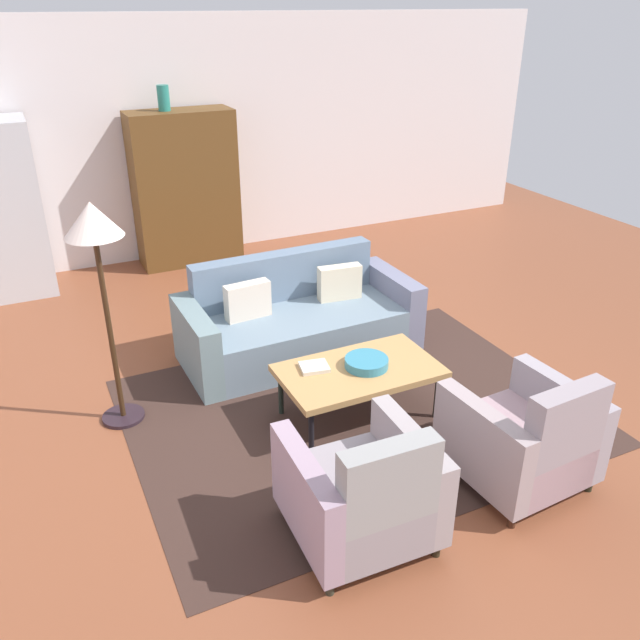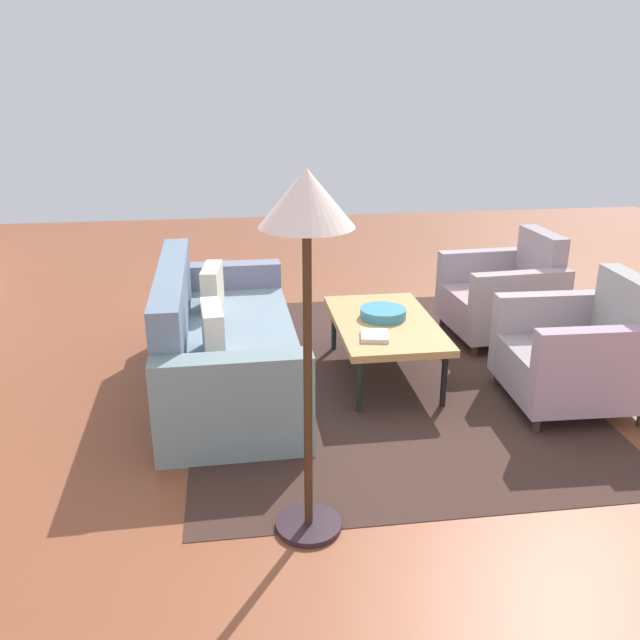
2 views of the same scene
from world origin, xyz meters
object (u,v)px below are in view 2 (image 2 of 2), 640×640
at_px(coffee_table, 385,325).
at_px(armchair_right, 507,297).
at_px(armchair_left, 580,355).
at_px(couch, 217,347).
at_px(floor_lamp, 307,236).
at_px(book_stack, 375,336).
at_px(fruit_bowl, 383,313).

distance_m(coffee_table, armchair_right, 1.31).
bearing_deg(armchair_left, couch, 77.59).
bearing_deg(floor_lamp, coffee_table, -24.26).
bearing_deg(armchair_left, floor_lamp, 120.83).
xyz_separation_m(coffee_table, armchair_left, (-0.60, -1.17, -0.04)).
relative_size(coffee_table, book_stack, 5.01).
bearing_deg(couch, coffee_table, 89.17).
distance_m(armchair_left, book_stack, 1.34).
relative_size(couch, book_stack, 8.82).
bearing_deg(coffee_table, fruit_bowl, -0.00).
bearing_deg(fruit_bowl, coffee_table, 180.00).
height_order(armchair_left, book_stack, armchair_left).
bearing_deg(couch, fruit_bowl, 92.11).
distance_m(armchair_left, floor_lamp, 2.45).
distance_m(armchair_left, fruit_bowl, 1.35).
height_order(couch, book_stack, couch).
xyz_separation_m(coffee_table, book_stack, (-0.31, 0.14, 0.05)).
bearing_deg(fruit_bowl, floor_lamp, 156.50).
bearing_deg(armchair_right, coffee_table, 113.96).
bearing_deg(fruit_bowl, armchair_left, -119.62).
bearing_deg(fruit_bowl, couch, 93.01).
bearing_deg(armchair_left, fruit_bowl, 62.30).
bearing_deg(couch, armchair_right, 103.53).
bearing_deg(floor_lamp, armchair_right, -40.22).
relative_size(armchair_left, floor_lamp, 0.51).
relative_size(book_stack, floor_lamp, 0.14).
xyz_separation_m(armchair_right, fruit_bowl, (-0.54, 1.17, 0.11)).
xyz_separation_m(couch, armchair_right, (0.61, -2.35, 0.06)).
height_order(armchair_right, fruit_bowl, armchair_right).
distance_m(couch, fruit_bowl, 1.20).
distance_m(book_stack, floor_lamp, 1.79).
xyz_separation_m(fruit_bowl, floor_lamp, (-1.72, 0.75, 0.99)).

